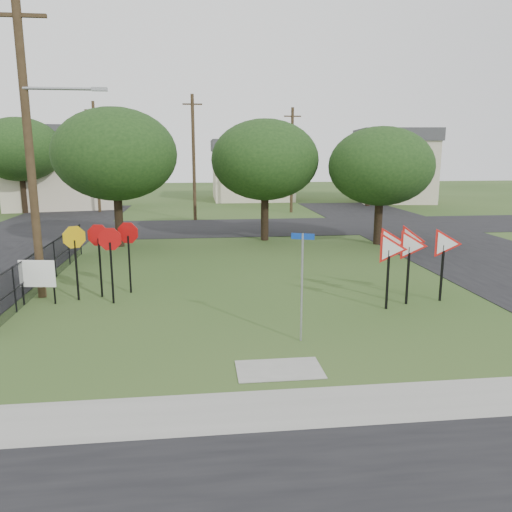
{
  "coord_description": "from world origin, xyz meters",
  "views": [
    {
      "loc": [
        -1.81,
        -13.12,
        5.01
      ],
      "look_at": [
        0.09,
        3.0,
        1.6
      ],
      "focal_mm": 35.0,
      "sensor_mm": 36.0,
      "label": 1
    }
  ],
  "objects_px": {
    "street_name_sign": "(302,280)",
    "stop_sign_cluster": "(103,244)",
    "yield_sign_cluster": "(409,247)",
    "info_board": "(37,275)"
  },
  "relations": [
    {
      "from": "street_name_sign",
      "to": "yield_sign_cluster",
      "type": "xyz_separation_m",
      "value": [
        4.27,
        3.13,
        0.19
      ]
    },
    {
      "from": "street_name_sign",
      "to": "stop_sign_cluster",
      "type": "xyz_separation_m",
      "value": [
        -5.91,
        4.73,
        0.22
      ]
    },
    {
      "from": "street_name_sign",
      "to": "info_board",
      "type": "bearing_deg",
      "value": 152.1
    },
    {
      "from": "yield_sign_cluster",
      "to": "info_board",
      "type": "height_order",
      "value": "yield_sign_cluster"
    },
    {
      "from": "info_board",
      "to": "yield_sign_cluster",
      "type": "bearing_deg",
      "value": -5.19
    },
    {
      "from": "street_name_sign",
      "to": "stop_sign_cluster",
      "type": "relative_size",
      "value": 1.13
    },
    {
      "from": "stop_sign_cluster",
      "to": "yield_sign_cluster",
      "type": "height_order",
      "value": "stop_sign_cluster"
    },
    {
      "from": "stop_sign_cluster",
      "to": "info_board",
      "type": "xyz_separation_m",
      "value": [
        -2.1,
        -0.49,
        -0.91
      ]
    },
    {
      "from": "street_name_sign",
      "to": "yield_sign_cluster",
      "type": "bearing_deg",
      "value": 36.18
    },
    {
      "from": "yield_sign_cluster",
      "to": "info_board",
      "type": "bearing_deg",
      "value": 174.81
    }
  ]
}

